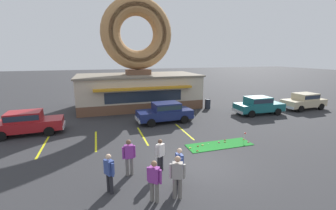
{
  "coord_description": "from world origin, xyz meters",
  "views": [
    {
      "loc": [
        -4.59,
        -9.17,
        5.31
      ],
      "look_at": [
        -0.1,
        5.0,
        2.0
      ],
      "focal_mm": 24.0,
      "sensor_mm": 36.0,
      "label": 1
    }
  ],
  "objects_px": {
    "pedestrian_hooded_kid": "(178,175)",
    "trash_bin": "(208,104)",
    "car_teal": "(258,105)",
    "pedestrian_leather_jacket_man": "(160,154)",
    "golf_ball": "(208,144)",
    "pedestrian_beanie_man": "(109,172)",
    "car_navy": "(165,112)",
    "putting_flag_pin": "(245,135)",
    "car_red": "(27,122)",
    "pedestrian_blue_sweater_man": "(154,179)",
    "pedestrian_crossing_woman": "(129,156)",
    "car_champagne": "(304,101)",
    "pedestrian_clipboard_woman": "(179,165)"
  },
  "relations": [
    {
      "from": "car_navy",
      "to": "car_champagne",
      "type": "xyz_separation_m",
      "value": [
        14.57,
        0.09,
        0.0
      ]
    },
    {
      "from": "golf_ball",
      "to": "trash_bin",
      "type": "distance_m",
      "value": 9.55
    },
    {
      "from": "car_champagne",
      "to": "pedestrian_crossing_woman",
      "type": "height_order",
      "value": "pedestrian_crossing_woman"
    },
    {
      "from": "putting_flag_pin",
      "to": "pedestrian_clipboard_woman",
      "type": "bearing_deg",
      "value": -149.09
    },
    {
      "from": "car_teal",
      "to": "pedestrian_clipboard_woman",
      "type": "bearing_deg",
      "value": -141.47
    },
    {
      "from": "car_teal",
      "to": "pedestrian_blue_sweater_man",
      "type": "distance_m",
      "value": 15.45
    },
    {
      "from": "putting_flag_pin",
      "to": "pedestrian_beanie_man",
      "type": "relative_size",
      "value": 0.34
    },
    {
      "from": "pedestrian_beanie_man",
      "to": "car_teal",
      "type": "bearing_deg",
      "value": 31.38
    },
    {
      "from": "putting_flag_pin",
      "to": "pedestrian_blue_sweater_man",
      "type": "distance_m",
      "value": 7.99
    },
    {
      "from": "pedestrian_blue_sweater_man",
      "to": "trash_bin",
      "type": "height_order",
      "value": "pedestrian_blue_sweater_man"
    },
    {
      "from": "car_teal",
      "to": "golf_ball",
      "type": "bearing_deg",
      "value": -146.44
    },
    {
      "from": "pedestrian_crossing_woman",
      "to": "trash_bin",
      "type": "relative_size",
      "value": 1.73
    },
    {
      "from": "car_teal",
      "to": "pedestrian_beanie_man",
      "type": "xyz_separation_m",
      "value": [
        -13.74,
        -8.38,
        0.03
      ]
    },
    {
      "from": "car_red",
      "to": "car_navy",
      "type": "bearing_deg",
      "value": -0.33
    },
    {
      "from": "car_navy",
      "to": "pedestrian_hooded_kid",
      "type": "distance_m",
      "value": 9.98
    },
    {
      "from": "pedestrian_blue_sweater_man",
      "to": "pedestrian_crossing_woman",
      "type": "bearing_deg",
      "value": 105.49
    },
    {
      "from": "car_red",
      "to": "pedestrian_hooded_kid",
      "type": "relative_size",
      "value": 2.69
    },
    {
      "from": "car_teal",
      "to": "car_champagne",
      "type": "distance_m",
      "value": 5.68
    },
    {
      "from": "pedestrian_crossing_woman",
      "to": "pedestrian_leather_jacket_man",
      "type": "bearing_deg",
      "value": -3.55
    },
    {
      "from": "car_red",
      "to": "car_teal",
      "type": "xyz_separation_m",
      "value": [
        18.71,
        -0.2,
        0.0
      ]
    },
    {
      "from": "car_navy",
      "to": "pedestrian_clipboard_woman",
      "type": "relative_size",
      "value": 2.79
    },
    {
      "from": "car_red",
      "to": "car_champagne",
      "type": "xyz_separation_m",
      "value": [
        24.39,
        0.04,
        0.0
      ]
    },
    {
      "from": "golf_ball",
      "to": "pedestrian_hooded_kid",
      "type": "height_order",
      "value": "pedestrian_hooded_kid"
    },
    {
      "from": "pedestrian_blue_sweater_man",
      "to": "trash_bin",
      "type": "relative_size",
      "value": 1.67
    },
    {
      "from": "pedestrian_leather_jacket_man",
      "to": "pedestrian_beanie_man",
      "type": "xyz_separation_m",
      "value": [
        -2.34,
        -1.03,
        0.04
      ]
    },
    {
      "from": "car_navy",
      "to": "pedestrian_blue_sweater_man",
      "type": "height_order",
      "value": "pedestrian_blue_sweater_man"
    },
    {
      "from": "car_red",
      "to": "pedestrian_beanie_man",
      "type": "height_order",
      "value": "pedestrian_beanie_man"
    },
    {
      "from": "golf_ball",
      "to": "car_navy",
      "type": "xyz_separation_m",
      "value": [
        -1.12,
        5.3,
        0.82
      ]
    },
    {
      "from": "pedestrian_hooded_kid",
      "to": "trash_bin",
      "type": "bearing_deg",
      "value": 58.39
    },
    {
      "from": "car_red",
      "to": "pedestrian_blue_sweater_man",
      "type": "bearing_deg",
      "value": -56.09
    },
    {
      "from": "car_teal",
      "to": "car_champagne",
      "type": "xyz_separation_m",
      "value": [
        5.68,
        0.24,
        0.0
      ]
    },
    {
      "from": "golf_ball",
      "to": "pedestrian_beanie_man",
      "type": "distance_m",
      "value": 6.84
    },
    {
      "from": "car_navy",
      "to": "golf_ball",
      "type": "bearing_deg",
      "value": -78.07
    },
    {
      "from": "car_red",
      "to": "pedestrian_clipboard_woman",
      "type": "xyz_separation_m",
      "value": [
        7.72,
        -8.95,
        0.04
      ]
    },
    {
      "from": "putting_flag_pin",
      "to": "pedestrian_blue_sweater_man",
      "type": "relative_size",
      "value": 0.34
    },
    {
      "from": "car_teal",
      "to": "pedestrian_hooded_kid",
      "type": "xyz_separation_m",
      "value": [
        -11.34,
        -9.52,
        0.09
      ]
    },
    {
      "from": "car_teal",
      "to": "pedestrian_leather_jacket_man",
      "type": "distance_m",
      "value": 13.57
    },
    {
      "from": "car_champagne",
      "to": "pedestrian_blue_sweater_man",
      "type": "distance_m",
      "value": 20.35
    },
    {
      "from": "pedestrian_blue_sweater_man",
      "to": "trash_bin",
      "type": "distance_m",
      "value": 15.53
    },
    {
      "from": "car_navy",
      "to": "pedestrian_leather_jacket_man",
      "type": "height_order",
      "value": "car_navy"
    },
    {
      "from": "pedestrian_blue_sweater_man",
      "to": "pedestrian_beanie_man",
      "type": "bearing_deg",
      "value": 144.91
    },
    {
      "from": "car_champagne",
      "to": "pedestrian_crossing_woman",
      "type": "xyz_separation_m",
      "value": [
        -18.5,
        -7.5,
        0.06
      ]
    },
    {
      "from": "golf_ball",
      "to": "putting_flag_pin",
      "type": "bearing_deg",
      "value": -5.3
    },
    {
      "from": "golf_ball",
      "to": "pedestrian_blue_sweater_man",
      "type": "xyz_separation_m",
      "value": [
        -4.44,
        -4.3,
        0.85
      ]
    },
    {
      "from": "car_champagne",
      "to": "trash_bin",
      "type": "distance_m",
      "value": 9.63
    },
    {
      "from": "car_teal",
      "to": "pedestrian_hooded_kid",
      "type": "distance_m",
      "value": 14.81
    },
    {
      "from": "putting_flag_pin",
      "to": "trash_bin",
      "type": "distance_m",
      "value": 8.93
    },
    {
      "from": "pedestrian_leather_jacket_man",
      "to": "pedestrian_crossing_woman",
      "type": "height_order",
      "value": "pedestrian_crossing_woman"
    },
    {
      "from": "pedestrian_crossing_woman",
      "to": "car_champagne",
      "type": "bearing_deg",
      "value": 22.08
    },
    {
      "from": "putting_flag_pin",
      "to": "car_red",
      "type": "relative_size",
      "value": 0.12
    }
  ]
}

